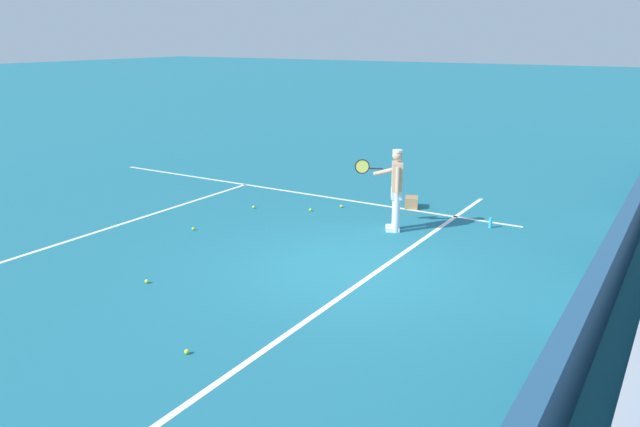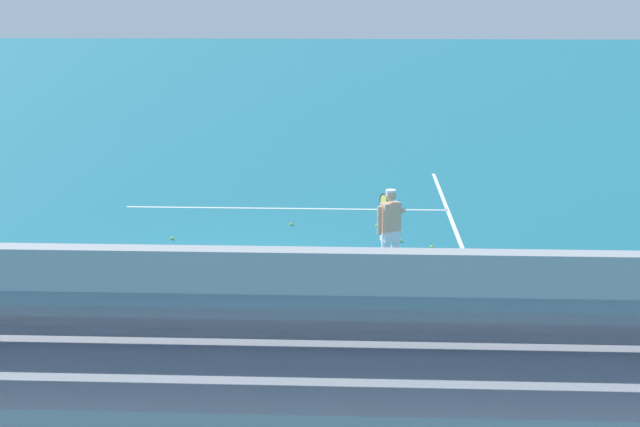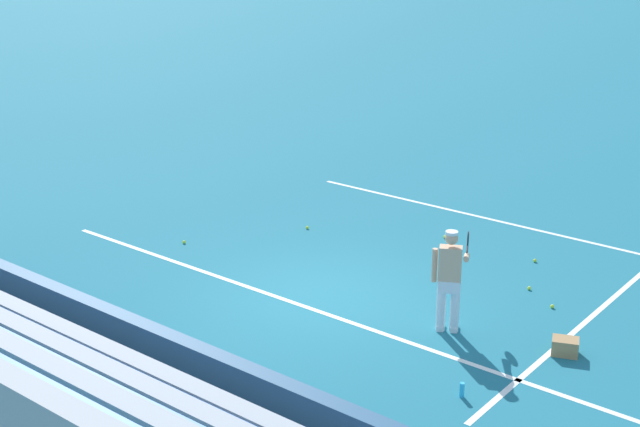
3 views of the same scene
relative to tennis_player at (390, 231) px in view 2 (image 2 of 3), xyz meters
The scene contains 15 objects.
ground_plane 2.63m from the tennis_player, behind, with size 160.00×160.00×0.00m, color #1E6B7F.
court_baseline_white 2.73m from the tennis_player, 162.83° to the right, with size 12.00×0.10×0.01m, color white.
court_sideline_white 4.18m from the tennis_player, 66.22° to the left, with size 0.10×12.00×0.01m, color white.
court_service_line_white 5.86m from the tennis_player, 115.18° to the left, with size 8.22×0.10×0.01m, color white.
back_wall_sponsor_board 5.01m from the tennis_player, 119.43° to the right, with size 27.23×0.25×1.10m.
bleacher_stand 7.03m from the tennis_player, 110.52° to the right, with size 25.87×3.20×3.40m.
tennis_player is the anchor object (origin of this frame).
ball_box_cardboard 2.03m from the tennis_player, 12.47° to the left, with size 0.40×0.30×0.26m, color #A87F51.
tennis_ball_far_left 2.25m from the tennis_player, 61.82° to the left, with size 0.07×0.07×0.07m, color #CCE533.
tennis_ball_near_player 4.31m from the tennis_player, 121.48° to the left, with size 0.07×0.07×0.07m, color #CCE533.
tennis_ball_toward_net 5.36m from the tennis_player, 154.74° to the left, with size 0.07×0.07×0.07m, color #CCE533.
tennis_ball_on_baseline 2.47m from the tennis_player, 81.79° to the left, with size 0.07×0.07×0.07m, color #CCE533.
tennis_ball_midcourt 3.67m from the tennis_player, 92.74° to the left, with size 0.07×0.07×0.07m, color #CCE533.
tennis_ball_far_right 6.27m from the tennis_player, behind, with size 0.07×0.07×0.07m, color #CCE533.
water_bottle 2.22m from the tennis_player, 53.68° to the right, with size 0.07×0.07×0.22m, color #33B2E5.
Camera 2 is at (1.83, -16.48, 5.52)m, focal length 50.00 mm.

